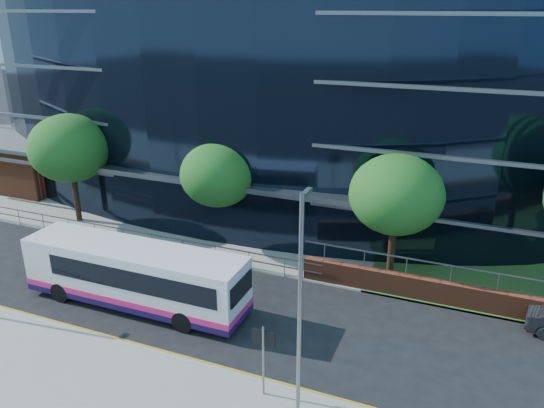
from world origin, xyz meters
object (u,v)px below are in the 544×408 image
at_px(tree_far_b, 218,175).
at_px(tree_far_c, 396,195).
at_px(streetlight_east, 300,306).
at_px(street_sign, 263,346).
at_px(tree_far_a, 70,148).
at_px(brick_pavilion, 24,160).
at_px(city_bus, 137,275).

height_order(tree_far_b, tree_far_c, tree_far_c).
relative_size(tree_far_c, streetlight_east, 0.81).
bearing_deg(street_sign, streetlight_east, -21.36).
distance_m(tree_far_b, streetlight_east, 14.74).
bearing_deg(streetlight_east, tree_far_a, 149.54).
relative_size(brick_pavilion, streetlight_east, 1.08).
xyz_separation_m(tree_far_a, streetlight_east, (19.00, -11.17, -0.42)).
xyz_separation_m(brick_pavilion, tree_far_b, (19.00, -4.00, 2.27)).
height_order(streetlight_east, city_bus, streetlight_east).
bearing_deg(tree_far_c, streetlight_east, -95.11).
relative_size(street_sign, tree_far_a, 0.40).
xyz_separation_m(tree_far_a, city_bus, (9.69, -7.09, -3.31)).
distance_m(tree_far_c, streetlight_east, 11.22).
bearing_deg(street_sign, tree_far_c, 76.71).
relative_size(brick_pavilion, street_sign, 3.07).
relative_size(street_sign, tree_far_c, 0.43).
bearing_deg(tree_far_c, street_sign, -103.29).
height_order(tree_far_a, tree_far_b, tree_far_a).
relative_size(brick_pavilion, tree_far_c, 1.32).
relative_size(street_sign, city_bus, 0.26).
distance_m(tree_far_b, city_bus, 8.05).
bearing_deg(tree_far_a, tree_far_b, 2.86).
bearing_deg(tree_far_b, street_sign, -55.92).
height_order(street_sign, tree_far_a, tree_far_a).
distance_m(brick_pavilion, tree_far_b, 19.55).
distance_m(street_sign, tree_far_c, 11.14).
relative_size(tree_far_b, city_bus, 0.56).
xyz_separation_m(brick_pavilion, street_sign, (26.50, -15.09, 0.21)).
height_order(street_sign, streetlight_east, streetlight_east).
relative_size(brick_pavilion, tree_far_b, 1.42).
bearing_deg(city_bus, tree_far_a, 143.51).
height_order(tree_far_a, streetlight_east, streetlight_east).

